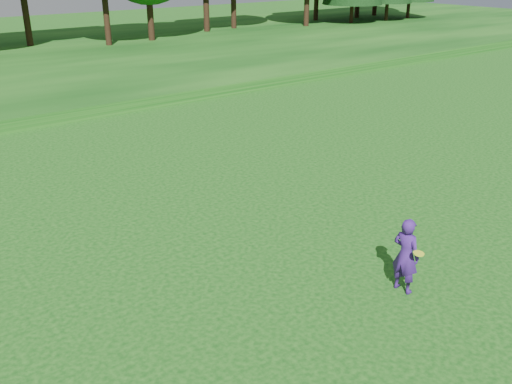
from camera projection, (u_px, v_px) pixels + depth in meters
ground at (398, 342)px, 10.94m from camera, size 140.00×140.00×0.00m
walking_path at (43, 121)px, 25.51m from camera, size 130.00×1.60×0.04m
woman at (406, 255)px, 12.33m from camera, size 0.47×0.84×1.74m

